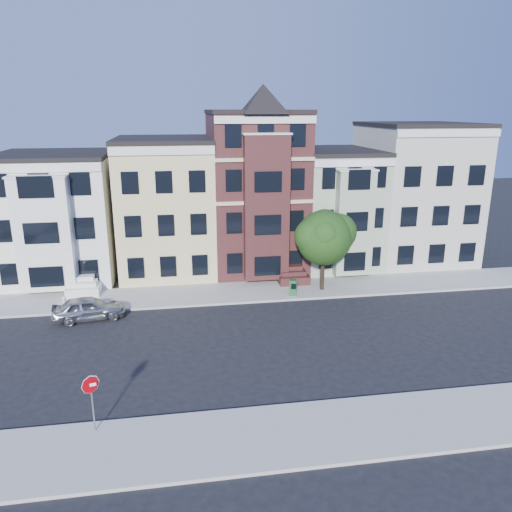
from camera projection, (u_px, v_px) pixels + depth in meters
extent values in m
plane|color=black|center=(297.00, 342.00, 27.51)|extent=(120.00, 120.00, 0.00)
cube|color=#9E9B93|center=(270.00, 291.00, 35.06)|extent=(60.00, 4.00, 0.15)
cube|color=#9E9B93|center=(344.00, 429.00, 19.92)|extent=(60.00, 4.00, 0.15)
cube|color=white|center=(59.00, 217.00, 37.66)|extent=(8.00, 9.00, 9.00)
cube|color=beige|center=(166.00, 207.00, 38.74)|extent=(7.00, 9.00, 10.00)
cube|color=#3F1D1C|center=(255.00, 192.00, 39.54)|extent=(7.00, 9.00, 12.00)
cube|color=#9FAE91|center=(333.00, 208.00, 40.96)|extent=(6.00, 9.00, 9.00)
cube|color=beige|center=(414.00, 194.00, 41.75)|extent=(8.00, 9.00, 11.00)
imported|color=#9B9EA4|center=(89.00, 308.00, 30.28)|extent=(4.48, 2.41, 1.45)
cube|color=#1F5F29|center=(293.00, 287.00, 33.86)|extent=(0.58, 0.54, 1.10)
cylinder|color=beige|center=(65.00, 305.00, 31.26)|extent=(0.35, 0.35, 0.77)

